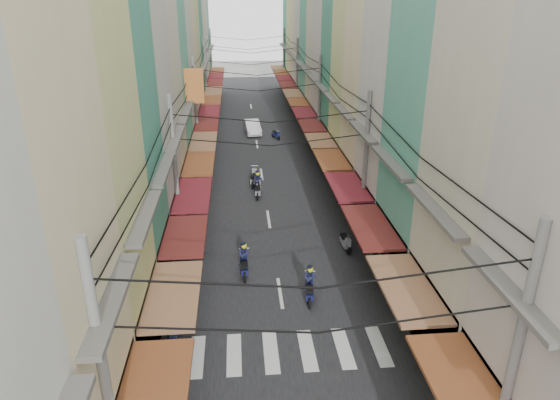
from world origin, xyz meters
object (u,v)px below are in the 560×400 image
white_car (253,133)px  market_umbrella (405,247)px  bicycle (405,300)px  traffic_sign (381,234)px

white_car → market_umbrella: 28.13m
white_car → bicycle: bearing=-84.1°
white_car → bicycle: 29.37m
market_umbrella → traffic_sign: traffic_sign is taller
bicycle → traffic_sign: (-0.72, 2.00, 2.30)m
bicycle → traffic_sign: 3.13m
bicycle → market_umbrella: (0.25, 1.38, 1.90)m
bicycle → market_umbrella: size_ratio=0.79×
traffic_sign → bicycle: bearing=-70.3°
white_car → bicycle: (5.76, -28.80, 0.00)m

